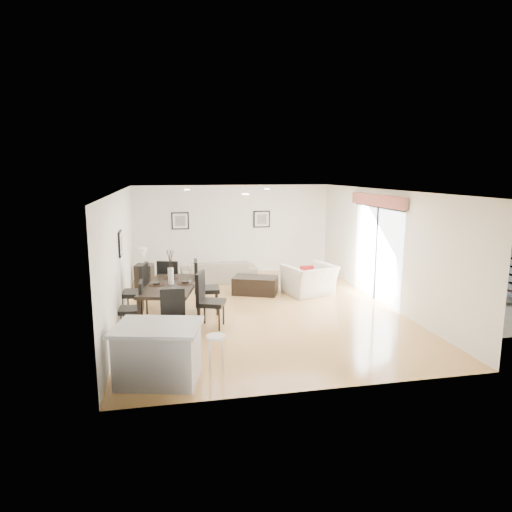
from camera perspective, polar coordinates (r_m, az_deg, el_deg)
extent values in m
plane|color=tan|center=(10.50, 0.46, -6.68)|extent=(8.00, 8.00, 0.00)
cube|color=white|center=(14.08, -2.90, 3.35)|extent=(6.00, 0.04, 2.70)
cube|color=white|center=(6.42, 7.90, -5.46)|extent=(6.00, 0.04, 2.70)
cube|color=white|center=(10.02, -16.57, -0.02)|extent=(0.04, 8.00, 2.70)
cube|color=white|center=(11.19, 15.68, 1.10)|extent=(0.04, 8.00, 2.70)
cube|color=white|center=(10.04, 0.48, 8.21)|extent=(6.00, 8.00, 0.02)
imported|color=gray|center=(13.05, -4.67, -1.89)|extent=(2.13, 0.87, 0.62)
imported|color=beige|center=(11.74, 6.70, -2.96)|extent=(1.43, 1.33, 0.76)
imported|color=#375A26|center=(12.20, 27.14, -3.60)|extent=(0.75, 0.68, 0.75)
imported|color=#375A26|center=(13.85, 24.01, -1.86)|extent=(0.43, 0.43, 0.71)
cube|color=black|center=(9.60, -10.56, -3.69)|extent=(1.39, 2.12, 0.06)
cylinder|color=black|center=(8.96, -14.37, -7.57)|extent=(0.08, 0.08, 0.75)
cylinder|color=black|center=(10.65, -11.69, -4.57)|extent=(0.08, 0.08, 0.75)
cylinder|color=black|center=(8.77, -9.01, -7.77)|extent=(0.08, 0.08, 0.75)
cylinder|color=black|center=(10.49, -7.18, -4.66)|extent=(0.08, 0.08, 0.75)
cube|color=black|center=(9.24, -15.31, -6.52)|extent=(0.47, 0.47, 0.08)
cube|color=black|center=(9.14, -14.15, -4.77)|extent=(0.08, 0.46, 0.55)
cylinder|color=black|center=(9.50, -16.22, -7.66)|extent=(0.04, 0.04, 0.42)
cylinder|color=black|center=(9.46, -14.04, -7.63)|extent=(0.04, 0.04, 0.42)
cylinder|color=black|center=(9.16, -16.47, -8.36)|extent=(0.04, 0.04, 0.42)
cylinder|color=black|center=(9.13, -14.21, -8.32)|extent=(0.04, 0.04, 0.42)
cube|color=black|center=(10.15, -14.98, -4.55)|extent=(0.63, 0.63, 0.09)
cube|color=black|center=(10.01, -13.80, -2.73)|extent=(0.18, 0.53, 0.63)
cylinder|color=black|center=(10.48, -15.70, -5.75)|extent=(0.04, 0.04, 0.48)
cylinder|color=black|center=(10.37, -13.49, -5.81)|extent=(0.04, 0.04, 0.48)
cylinder|color=black|center=(10.10, -16.36, -6.39)|extent=(0.04, 0.04, 0.48)
cylinder|color=black|center=(9.99, -14.07, -6.47)|extent=(0.04, 0.04, 0.48)
cube|color=black|center=(9.24, -5.59, -5.85)|extent=(0.65, 0.65, 0.09)
cube|color=black|center=(9.21, -6.97, -3.86)|extent=(0.23, 0.50, 0.61)
cylinder|color=black|center=(9.09, -4.62, -7.94)|extent=(0.04, 0.04, 0.47)
cylinder|color=black|center=(9.19, -7.07, -7.79)|extent=(0.04, 0.04, 0.47)
cylinder|color=black|center=(9.46, -4.09, -7.18)|extent=(0.04, 0.04, 0.47)
cylinder|color=black|center=(9.55, -6.45, -7.05)|extent=(0.04, 0.04, 0.47)
cube|color=black|center=(10.17, -6.16, -4.18)|extent=(0.56, 0.56, 0.09)
cube|color=black|center=(10.08, -7.53, -2.36)|extent=(0.09, 0.54, 0.64)
cylinder|color=black|center=(10.05, -4.87, -6.05)|extent=(0.04, 0.04, 0.49)
cylinder|color=black|center=(10.04, -7.28, -6.13)|extent=(0.04, 0.04, 0.49)
cylinder|color=black|center=(10.46, -5.03, -5.40)|extent=(0.04, 0.04, 0.49)
cylinder|color=black|center=(10.44, -7.34, -5.47)|extent=(0.04, 0.04, 0.49)
cube|color=black|center=(8.44, -10.32, -8.00)|extent=(0.46, 0.46, 0.08)
cube|color=black|center=(8.54, -10.37, -5.79)|extent=(0.45, 0.07, 0.54)
cylinder|color=black|center=(8.36, -11.50, -10.00)|extent=(0.04, 0.04, 0.41)
cylinder|color=black|center=(8.69, -11.43, -9.20)|extent=(0.04, 0.04, 0.41)
cylinder|color=black|center=(8.35, -9.06, -9.94)|extent=(0.04, 0.04, 0.41)
cylinder|color=black|center=(8.68, -9.08, -9.13)|extent=(0.04, 0.04, 0.41)
cube|color=black|center=(10.93, -10.64, -3.52)|extent=(0.60, 0.60, 0.08)
cube|color=black|center=(10.66, -10.99, -2.19)|extent=(0.49, 0.19, 0.58)
cylinder|color=black|center=(11.13, -9.39, -4.64)|extent=(0.04, 0.04, 0.45)
cylinder|color=black|center=(10.77, -9.87, -5.16)|extent=(0.04, 0.04, 0.45)
cylinder|color=black|center=(11.22, -11.29, -4.57)|extent=(0.04, 0.04, 0.45)
cylinder|color=black|center=(10.87, -11.83, -5.09)|extent=(0.04, 0.04, 0.45)
cylinder|color=white|center=(9.55, -10.61, -2.49)|extent=(0.12, 0.12, 0.35)
cylinder|color=#321E16|center=(9.60, -8.79, -3.40)|extent=(0.34, 0.34, 0.01)
cylinder|color=black|center=(9.59, -8.79, -3.23)|extent=(0.18, 0.18, 0.05)
cylinder|color=#321E16|center=(10.12, -10.63, -2.73)|extent=(0.34, 0.34, 0.01)
cylinder|color=black|center=(10.11, -10.63, -2.57)|extent=(0.18, 0.18, 0.05)
cylinder|color=#321E16|center=(9.59, -12.36, -3.54)|extent=(0.34, 0.34, 0.01)
cylinder|color=black|center=(9.58, -12.36, -3.36)|extent=(0.18, 0.18, 0.05)
cylinder|color=#321E16|center=(9.06, -10.51, -4.30)|extent=(0.34, 0.34, 0.01)
cylinder|color=black|center=(9.05, -10.51, -4.11)|extent=(0.18, 0.18, 0.05)
cube|color=black|center=(11.76, -0.08, -3.67)|extent=(1.28, 1.03, 0.44)
cube|color=black|center=(12.86, -13.77, -2.36)|extent=(0.55, 0.55, 0.61)
cylinder|color=white|center=(12.78, -13.85, -0.61)|extent=(0.11, 0.11, 0.19)
cone|color=silver|center=(12.74, -13.89, 0.39)|extent=(0.24, 0.24, 0.26)
cube|color=maroon|center=(11.56, 6.37, -2.04)|extent=(0.34, 0.12, 0.33)
cube|color=#BABBBD|center=(7.12, -12.10, -12.00)|extent=(1.32, 1.11, 0.82)
cube|color=#B9B9BB|center=(6.97, -12.24, -8.67)|extent=(1.44, 1.23, 0.06)
cylinder|color=white|center=(7.07, -5.05, -10.03)|extent=(0.30, 0.30, 0.04)
cylinder|color=silver|center=(7.29, -4.31, -12.03)|extent=(0.02, 0.02, 0.63)
cylinder|color=silver|center=(7.27, -5.89, -12.12)|extent=(0.02, 0.02, 0.63)
cylinder|color=silver|center=(7.09, -5.72, -12.73)|extent=(0.02, 0.02, 0.63)
cylinder|color=silver|center=(7.11, -4.10, -12.63)|extent=(0.02, 0.02, 0.63)
cube|color=black|center=(13.87, -9.46, 4.36)|extent=(0.52, 0.03, 0.52)
cube|color=white|center=(13.87, -9.46, 4.36)|extent=(0.44, 0.04, 0.44)
cube|color=#575752|center=(13.87, -9.46, 4.36)|extent=(0.30, 0.04, 0.30)
cube|color=black|center=(14.18, 0.72, 4.63)|extent=(0.52, 0.03, 0.52)
cube|color=white|center=(14.18, 0.72, 4.63)|extent=(0.44, 0.04, 0.44)
cube|color=#575752|center=(14.18, 0.72, 4.63)|extent=(0.30, 0.04, 0.30)
cube|color=black|center=(9.77, -16.59, 1.51)|extent=(0.03, 0.52, 0.52)
cube|color=white|center=(9.77, -16.59, 1.51)|extent=(0.04, 0.44, 0.44)
cube|color=#575752|center=(9.77, -16.59, 1.51)|extent=(0.04, 0.30, 0.30)
cube|color=white|center=(11.48, 14.86, 0.23)|extent=(0.02, 2.40, 2.25)
cube|color=black|center=(11.47, 14.77, 0.23)|extent=(0.03, 0.05, 2.25)
cube|color=black|center=(11.33, 15.04, 5.94)|extent=(0.03, 2.50, 0.05)
cube|color=maroon|center=(11.30, 14.90, 6.75)|extent=(0.10, 2.70, 0.28)
plane|color=gray|center=(12.73, 22.83, -4.44)|extent=(6.00, 6.00, 0.00)
cube|color=#2E2E30|center=(13.26, 27.40, -0.25)|extent=(0.08, 5.50, 1.80)
cube|color=brown|center=(15.07, 21.32, 1.77)|extent=(0.35, 0.35, 2.00)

